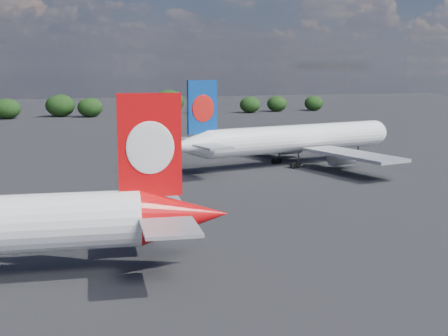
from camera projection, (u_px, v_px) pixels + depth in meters
name	position (u px, v px, depth m)	size (l,w,h in m)	color
ground	(39.00, 176.00, 100.31)	(500.00, 500.00, 0.00)	black
china_southern_airliner	(290.00, 140.00, 110.03)	(46.45, 44.42, 15.25)	white
billboard_yellow	(67.00, 105.00, 218.03)	(5.00, 0.30, 5.50)	gold
horizon_treeline	(20.00, 107.00, 212.60)	(205.77, 15.38, 8.92)	black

